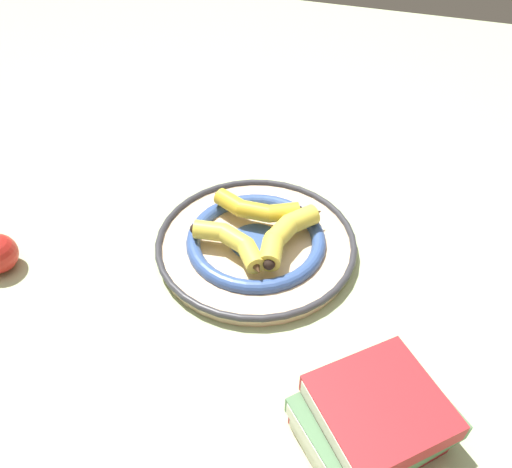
{
  "coord_description": "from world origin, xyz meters",
  "views": [
    {
      "loc": [
        -0.25,
        0.61,
        0.66
      ],
      "look_at": [
        -0.03,
        -0.02,
        0.04
      ],
      "focal_mm": 35.0,
      "sensor_mm": 36.0,
      "label": 1
    }
  ],
  "objects": [
    {
      "name": "banana_c",
      "position": [
        -0.09,
        -0.02,
        0.06
      ],
      "size": [
        0.09,
        0.18,
        0.04
      ],
      "rotation": [
        0.0,
        0.0,
        -4.97
      ],
      "color": "yellow",
      "rests_on": "decorative_bowl"
    },
    {
      "name": "banana_b",
      "position": [
        -0.01,
        -0.07,
        0.05
      ],
      "size": [
        0.18,
        0.06,
        0.03
      ],
      "rotation": [
        0.0,
        0.0,
        -3.1
      ],
      "color": "gold",
      "rests_on": "decorative_bowl"
    },
    {
      "name": "banana_a",
      "position": [
        -0.01,
        0.03,
        0.05
      ],
      "size": [
        0.16,
        0.1,
        0.03
      ],
      "rotation": [
        0.0,
        0.0,
        -0.37
      ],
      "color": "yellow",
      "rests_on": "decorative_bowl"
    },
    {
      "name": "book_stack",
      "position": [
        -0.29,
        0.27,
        0.05
      ],
      "size": [
        0.23,
        0.23,
        0.1
      ],
      "rotation": [
        0.0,
        0.0,
        0.93
      ],
      "color": "#AD2328",
      "rests_on": "ground_plane"
    },
    {
      "name": "decorative_bowl",
      "position": [
        -0.03,
        -0.02,
        0.02
      ],
      "size": [
        0.37,
        0.37,
        0.04
      ],
      "color": "beige",
      "rests_on": "ground_plane"
    },
    {
      "name": "ground_plane",
      "position": [
        0.0,
        0.0,
        0.0
      ],
      "size": [
        2.8,
        2.8,
        0.0
      ],
      "primitive_type": "plane",
      "color": "#B2C693"
    }
  ]
}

